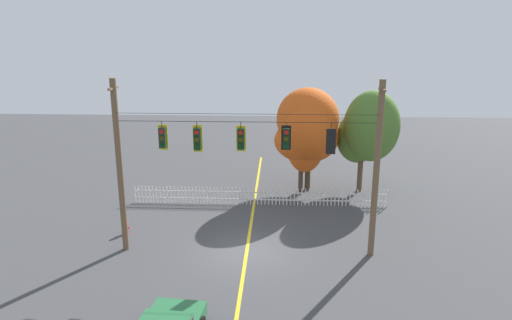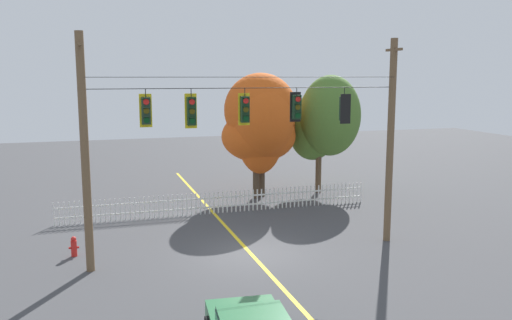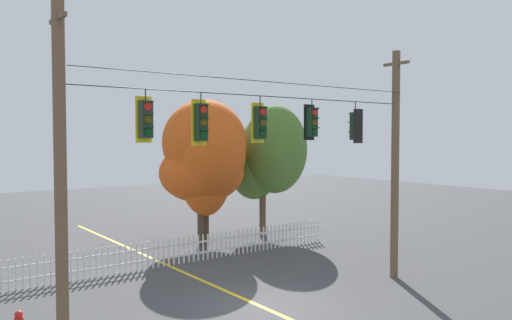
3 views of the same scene
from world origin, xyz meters
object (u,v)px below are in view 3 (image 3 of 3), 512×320
traffic_signal_westbound_side (201,122)px  autumn_maple_mid (209,168)px  traffic_signal_eastbound_side (312,122)px  autumn_oak_far_east (269,153)px  autumn_maple_near_fence (206,154)px  traffic_signal_northbound_secondary (146,119)px  traffic_signal_southbound_primary (355,126)px  traffic_signal_northbound_primary (260,123)px

traffic_signal_westbound_side → autumn_maple_mid: bearing=58.0°
traffic_signal_eastbound_side → autumn_oak_far_east: 10.82m
autumn_maple_near_fence → traffic_signal_northbound_secondary: bearing=-128.1°
traffic_signal_southbound_primary → autumn_oak_far_east: autumn_oak_far_east is taller
traffic_signal_southbound_primary → autumn_maple_near_fence: bearing=92.9°
autumn_maple_near_fence → traffic_signal_northbound_primary: bearing=-111.3°
autumn_maple_mid → autumn_oak_far_east: size_ratio=0.85×
traffic_signal_eastbound_side → autumn_maple_mid: (1.81, 9.30, -1.94)m
traffic_signal_northbound_secondary → traffic_signal_eastbound_side: size_ratio=1.04×
traffic_signal_northbound_primary → traffic_signal_eastbound_side: 2.03m
autumn_oak_far_east → traffic_signal_eastbound_side: bearing=-120.5°
traffic_signal_eastbound_side → traffic_signal_southbound_primary: (1.98, -0.02, -0.10)m
autumn_maple_near_fence → autumn_maple_mid: (0.30, 0.22, -0.66)m
traffic_signal_eastbound_side → autumn_maple_near_fence: 9.29m
traffic_signal_northbound_primary → autumn_maple_mid: size_ratio=0.24×
traffic_signal_southbound_primary → autumn_maple_mid: (-0.17, 9.32, -1.85)m
autumn_maple_near_fence → autumn_maple_mid: size_ratio=1.19×
traffic_signal_westbound_side → autumn_maple_near_fence: size_ratio=0.21×
traffic_signal_southbound_primary → autumn_maple_near_fence: 9.19m
traffic_signal_northbound_secondary → traffic_signal_northbound_primary: bearing=0.0°
traffic_signal_northbound_secondary → autumn_maple_mid: (7.40, 9.30, -1.91)m
traffic_signal_eastbound_side → autumn_maple_near_fence: (1.51, 9.08, -1.29)m
traffic_signal_northbound_primary → traffic_signal_southbound_primary: same height
autumn_maple_mid → autumn_oak_far_east: autumn_oak_far_east is taller
traffic_signal_northbound_secondary → traffic_signal_southbound_primary: same height
traffic_signal_northbound_secondary → traffic_signal_southbound_primary: size_ratio=0.96×
traffic_signal_northbound_secondary → traffic_signal_southbound_primary: (7.58, -0.02, -0.06)m
traffic_signal_southbound_primary → autumn_maple_mid: size_ratio=0.24×
traffic_signal_westbound_side → autumn_oak_far_east: (9.46, 9.26, -1.19)m
traffic_signal_eastbound_side → autumn_oak_far_east: size_ratio=0.19×
traffic_signal_northbound_primary → traffic_signal_northbound_secondary: bearing=-180.0°
autumn_oak_far_east → traffic_signal_northbound_primary: bearing=-129.0°
traffic_signal_westbound_side → autumn_maple_mid: size_ratio=0.25×
traffic_signal_northbound_secondary → traffic_signal_northbound_primary: 3.57m
traffic_signal_westbound_side → autumn_maple_near_fence: autumn_maple_near_fence is taller
autumn_maple_mid → traffic_signal_westbound_side: bearing=-122.0°
autumn_maple_near_fence → autumn_maple_mid: bearing=36.8°
traffic_signal_southbound_primary → traffic_signal_northbound_primary: bearing=179.7°
traffic_signal_northbound_primary → traffic_signal_eastbound_side: (2.03, -0.00, 0.05)m
traffic_signal_northbound_secondary → autumn_maple_near_fence: size_ratio=0.19×
traffic_signal_southbound_primary → autumn_maple_mid: 9.50m
traffic_signal_northbound_primary → traffic_signal_eastbound_side: bearing=-0.0°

